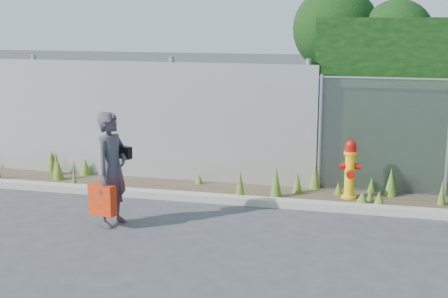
% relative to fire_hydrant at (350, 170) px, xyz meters
% --- Properties ---
extents(ground, '(80.00, 80.00, 0.00)m').
position_rel_fire_hydrant_xyz_m(ground, '(-1.60, -2.50, -0.51)').
color(ground, '#39393B').
rests_on(ground, ground).
extents(curb, '(16.00, 0.22, 0.12)m').
position_rel_fire_hydrant_xyz_m(curb, '(-1.60, -0.70, -0.45)').
color(curb, '#9B988C').
rests_on(curb, ground).
extents(weed_strip, '(16.00, 1.29, 0.54)m').
position_rel_fire_hydrant_xyz_m(weed_strip, '(-1.70, -0.03, -0.38)').
color(weed_strip, '#433426').
rests_on(weed_strip, ground).
extents(corrugated_fence, '(8.50, 0.21, 2.30)m').
position_rel_fire_hydrant_xyz_m(corrugated_fence, '(-4.85, 0.51, 0.60)').
color(corrugated_fence, silver).
rests_on(corrugated_fence, ground).
extents(fire_hydrant, '(0.35, 0.31, 1.04)m').
position_rel_fire_hydrant_xyz_m(fire_hydrant, '(0.00, 0.00, 0.00)').
color(fire_hydrant, yellow).
rests_on(fire_hydrant, ground).
extents(woman, '(0.54, 0.70, 1.69)m').
position_rel_fire_hydrant_xyz_m(woman, '(-3.34, -2.13, 0.34)').
color(woman, '#0E555E').
rests_on(woman, ground).
extents(red_tote_bag, '(0.41, 0.15, 0.53)m').
position_rel_fire_hydrant_xyz_m(red_tote_bag, '(-3.43, -2.32, -0.08)').
color(red_tote_bag, red).
extents(black_shoulder_bag, '(0.24, 0.10, 0.18)m').
position_rel_fire_hydrant_xyz_m(black_shoulder_bag, '(-3.23, -1.93, 0.55)').
color(black_shoulder_bag, black).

